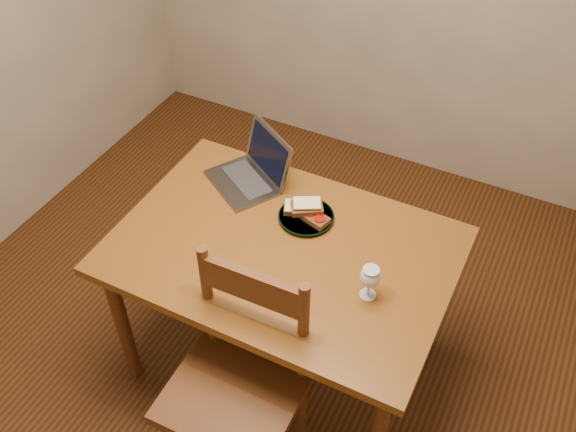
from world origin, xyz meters
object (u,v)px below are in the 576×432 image
at_px(laptop, 254,169).
at_px(table, 283,262).
at_px(chair, 237,379).
at_px(plate, 306,217).
at_px(milk_glass, 369,282).

bearing_deg(laptop, table, -14.33).
xyz_separation_m(chair, laptop, (-0.35, 0.78, 0.26)).
relative_size(table, chair, 2.61).
bearing_deg(laptop, plate, 9.75).
height_order(chair, plate, chair).
xyz_separation_m(table, plate, (0.01, 0.18, 0.10)).
distance_m(chair, laptop, 0.90).
distance_m(plate, laptop, 0.33).
bearing_deg(milk_glass, chair, -128.26).
bearing_deg(table, laptop, 133.94).
bearing_deg(chair, plate, 92.87).
bearing_deg(plate, chair, -85.83).
height_order(table, milk_glass, milk_glass).
height_order(table, plate, plate).
bearing_deg(table, chair, -82.90).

